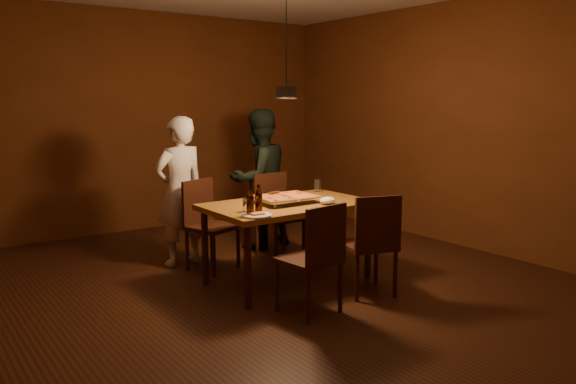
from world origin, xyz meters
TOP-DOWN VIEW (x-y plane):
  - room_shell at (0.00, 0.00)m, footprint 6.00×6.00m
  - dining_table at (0.10, 0.11)m, footprint 1.50×0.90m
  - chair_far_left at (-0.31, 0.95)m, footprint 0.53×0.53m
  - chair_far_right at (0.52, 0.92)m, footprint 0.42×0.42m
  - chair_near_left at (-0.21, -0.70)m, footprint 0.46×0.46m
  - chair_near_right at (0.45, -0.63)m, footprint 0.53×0.53m
  - pizza_tray at (0.08, 0.14)m, footprint 0.58×0.49m
  - pizza_meat at (-0.05, 0.14)m, footprint 0.31×0.44m
  - pizza_cheese at (0.22, 0.13)m, footprint 0.27×0.43m
  - spatula at (0.10, 0.16)m, footprint 0.17×0.26m
  - beer_bottle_a at (-0.48, -0.16)m, footprint 0.06×0.06m
  - beer_bottle_b at (-0.38, -0.13)m, footprint 0.06×0.06m
  - water_glass_left at (-0.42, -0.01)m, footprint 0.07×0.07m
  - water_glass_right at (0.71, 0.44)m, footprint 0.06×0.06m
  - plate_slice at (-0.46, -0.23)m, footprint 0.25×0.25m
  - napkin at (0.35, -0.15)m, footprint 0.16×0.12m
  - diner_white at (-0.46, 1.22)m, footprint 0.59×0.42m
  - diner_dark at (0.57, 1.32)m, footprint 0.84×0.69m
  - pendant_lamp at (0.00, 0.00)m, footprint 0.18×0.18m

SIDE VIEW (x-z plane):
  - chair_far_left at x=-0.31m, z-range 0.29..0.78m
  - chair_far_right at x=0.52m, z-range 0.29..0.78m
  - chair_near_left at x=-0.21m, z-range 0.29..0.78m
  - chair_near_right at x=0.45m, z-range 0.29..0.78m
  - dining_table at x=0.10m, z-range 0.30..1.05m
  - plate_slice at x=-0.46m, z-range 0.75..0.77m
  - diner_white at x=-0.46m, z-range 0.00..1.52m
  - pizza_tray at x=0.08m, z-range 0.75..0.80m
  - napkin at x=0.35m, z-range 0.75..0.81m
  - diner_dark at x=0.57m, z-range 0.00..1.58m
  - water_glass_left at x=-0.42m, z-range 0.75..0.86m
  - pizza_meat at x=-0.05m, z-range 0.80..0.82m
  - pizza_cheese at x=0.22m, z-range 0.80..0.82m
  - spatula at x=0.10m, z-range 0.79..0.83m
  - water_glass_right at x=0.71m, z-range 0.75..0.88m
  - beer_bottle_a at x=-0.48m, z-range 0.75..0.99m
  - beer_bottle_b at x=-0.38m, z-range 0.75..0.99m
  - room_shell at x=0.00m, z-range -1.60..4.40m
  - pendant_lamp at x=0.00m, z-range 1.21..2.31m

